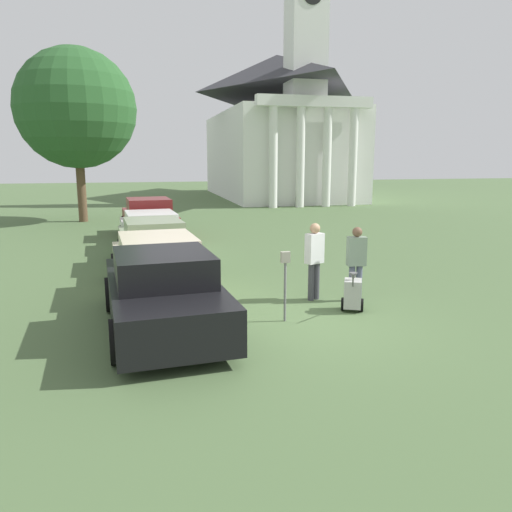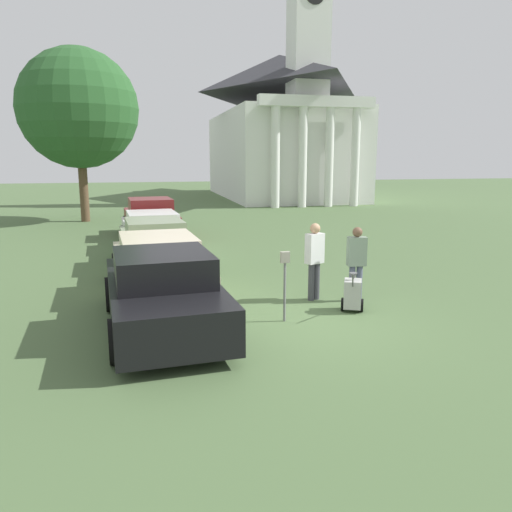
% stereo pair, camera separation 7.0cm
% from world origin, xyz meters
% --- Properties ---
extents(ground_plane, '(120.00, 120.00, 0.00)m').
position_xyz_m(ground_plane, '(0.00, 0.00, 0.00)').
color(ground_plane, '#4C663D').
extents(parked_car_black, '(2.37, 4.86, 1.53)m').
position_xyz_m(parked_car_black, '(-2.67, 0.25, 0.71)').
color(parked_car_black, black).
rests_on(parked_car_black, ground_plane).
extents(parked_car_cream, '(2.37, 5.21, 1.44)m').
position_xyz_m(parked_car_cream, '(-2.67, 2.89, 0.68)').
color(parked_car_cream, beige).
rests_on(parked_car_cream, ground_plane).
extents(parked_car_sage, '(2.25, 5.00, 1.44)m').
position_xyz_m(parked_car_sage, '(-2.67, 6.06, 0.67)').
color(parked_car_sage, gray).
rests_on(parked_car_sage, ground_plane).
extents(parked_car_white, '(2.35, 5.25, 1.34)m').
position_xyz_m(parked_car_white, '(-2.67, 9.18, 0.64)').
color(parked_car_white, silver).
rests_on(parked_car_white, ground_plane).
extents(parked_car_maroon, '(2.31, 4.81, 1.62)m').
position_xyz_m(parked_car_maroon, '(-2.67, 11.80, 0.75)').
color(parked_car_maroon, maroon).
rests_on(parked_car_maroon, ground_plane).
extents(parking_meter, '(0.18, 0.09, 1.43)m').
position_xyz_m(parking_meter, '(-0.28, 0.17, 0.99)').
color(parking_meter, slate).
rests_on(parking_meter, ground_plane).
extents(person_worker, '(0.47, 0.37, 1.79)m').
position_xyz_m(person_worker, '(0.81, 1.50, 1.03)').
color(person_worker, '#3F3F47').
rests_on(person_worker, ground_plane).
extents(person_supervisor, '(0.44, 0.27, 1.72)m').
position_xyz_m(person_supervisor, '(1.71, 1.20, 0.98)').
color(person_supervisor, '#515670').
rests_on(person_supervisor, ground_plane).
extents(equipment_cart, '(0.61, 0.98, 1.00)m').
position_xyz_m(equipment_cart, '(1.33, 0.49, 0.39)').
color(equipment_cart, '#B2B2AD').
rests_on(equipment_cart, ground_plane).
extents(church, '(9.42, 18.57, 24.15)m').
position_xyz_m(church, '(8.32, 31.45, 6.07)').
color(church, white).
rests_on(church, ground_plane).
extents(shade_tree, '(5.87, 5.87, 8.57)m').
position_xyz_m(shade_tree, '(-5.87, 17.89, 5.62)').
color(shade_tree, brown).
rests_on(shade_tree, ground_plane).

